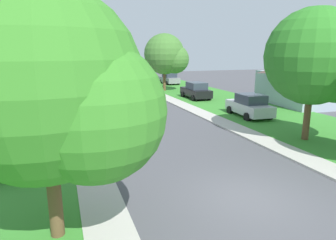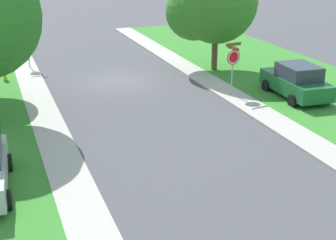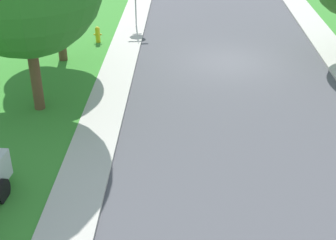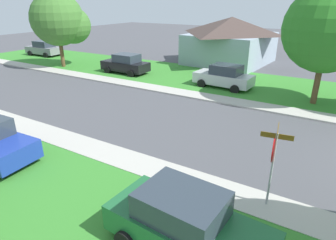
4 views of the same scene
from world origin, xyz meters
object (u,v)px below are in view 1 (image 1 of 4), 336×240
stop_sign_far_corner (90,124)px  tree_sidewalk_mid (53,61)px  car_green_behind_trees (21,145)px  car_black_near_corner (196,91)px  tree_corner_large (320,60)px  tree_sidewalk_far (167,55)px  car_blue_kerbside_mid (35,108)px  car_maroon_driveway_right (46,91)px  car_grey_far_down_street (169,79)px  house_right_setback (316,78)px  tree_sidewalk_near (57,92)px  car_silver_across_road (249,106)px

stop_sign_far_corner → tree_sidewalk_mid: 27.50m
stop_sign_far_corner → car_green_behind_trees: size_ratio=0.63×
car_black_near_corner → tree_corner_large: size_ratio=0.60×
car_black_near_corner → tree_sidewalk_far: bearing=96.4°
car_black_near_corner → car_blue_kerbside_mid: same height
car_maroon_driveway_right → car_grey_far_down_street: size_ratio=1.00×
car_blue_kerbside_mid → tree_sidewalk_far: tree_sidewalk_far is taller
tree_sidewalk_far → house_right_setback: bearing=-52.2°
car_green_behind_trees → tree_sidewalk_far: tree_sidewalk_far is taller
tree_sidewalk_far → car_green_behind_trees: bearing=-124.4°
stop_sign_far_corner → tree_sidewalk_mid: size_ratio=0.48×
stop_sign_far_corner → tree_corner_large: bearing=-1.7°
tree_corner_large → tree_sidewalk_near: bearing=-159.8°
car_blue_kerbside_mid → house_right_setback: 24.36m
car_silver_across_road → tree_sidewalk_mid: (-13.93, 21.31, 2.77)m
stop_sign_far_corner → car_maroon_driveway_right: size_ratio=0.63×
tree_sidewalk_near → tree_corner_large: bearing=20.2°
car_green_behind_trees → tree_sidewalk_near: bearing=-74.7°
tree_sidewalk_far → tree_sidewalk_near: size_ratio=1.06×
tree_sidewalk_mid → car_maroon_driveway_right: bearing=-96.3°
stop_sign_far_corner → car_blue_kerbside_mid: stop_sign_far_corner is taller
tree_sidewalk_mid → tree_corner_large: bearing=-63.8°
car_black_near_corner → car_maroon_driveway_right: bearing=161.5°
tree_sidewalk_far → car_maroon_driveway_right: bearing=-172.1°
tree_corner_large → house_right_setback: (9.51, 9.34, -2.06)m
stop_sign_far_corner → car_grey_far_down_street: 32.36m
stop_sign_far_corner → car_grey_far_down_street: stop_sign_far_corner is taller
stop_sign_far_corner → car_silver_across_road: size_ratio=0.63×
car_maroon_driveway_right → house_right_setback: house_right_setback is taller
tree_corner_large → tree_sidewalk_near: (-12.99, -4.78, -0.48)m
car_green_behind_trees → tree_sidewalk_mid: bearing=87.5°
car_silver_across_road → tree_sidewalk_far: size_ratio=0.64×
car_blue_kerbside_mid → tree_sidewalk_mid: 17.16m
car_maroon_driveway_right → house_right_setback: bearing=-24.9°
car_green_behind_trees → house_right_setback: 25.49m
house_right_setback → tree_sidewalk_near: bearing=-147.9°
tree_sidewalk_near → tree_sidewalk_mid: size_ratio=1.13×
car_grey_far_down_street → tree_corner_large: bearing=-94.3°
stop_sign_far_corner → car_maroon_driveway_right: stop_sign_far_corner is taller
car_green_behind_trees → tree_sidewalk_near: tree_sidewalk_near is taller
tree_sidewalk_near → car_green_behind_trees: bearing=105.3°
tree_sidewalk_near → tree_sidewalk_mid: bearing=91.1°
car_silver_across_road → tree_sidewalk_mid: 25.61m
car_blue_kerbside_mid → car_green_behind_trees: bearing=-90.0°
tree_sidewalk_near → tree_sidewalk_mid: tree_sidewalk_near is taller
car_silver_across_road → car_blue_kerbside_mid: 15.71m
car_silver_across_road → tree_corner_large: bearing=-92.8°
tree_corner_large → tree_sidewalk_near: size_ratio=1.09×
car_black_near_corner → tree_sidewalk_mid: tree_sidewalk_mid is taller
car_black_near_corner → tree_corner_large: 16.00m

